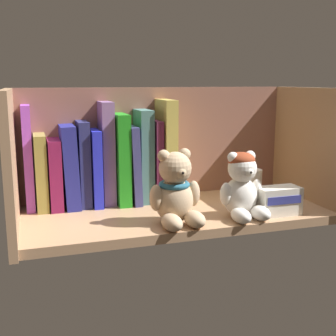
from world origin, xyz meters
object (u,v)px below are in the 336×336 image
object	(u,v)px
book_9	(142,155)
teddy_bear_smaller	(242,186)
book_0	(28,158)
small_product_box	(278,201)
book_4	(83,163)
book_11	(163,149)
book_6	(106,153)
book_5	(94,167)
book_1	(41,171)
book_8	(131,163)
book_2	(55,173)
book_3	(69,166)
pillar_candle	(251,187)
book_10	(153,160)
book_7	(120,158)
teddy_bear_larger	(176,192)

from	to	relation	value
book_9	teddy_bear_smaller	world-z (taller)	book_9
book_0	small_product_box	world-z (taller)	book_0
book_4	book_11	distance (cm)	20.11
book_0	book_6	size ratio (longest dim) A/B	0.98
book_5	book_4	bearing A→B (deg)	-180.00
book_1	book_4	bearing A→B (deg)	-0.00
book_1	book_5	size ratio (longest dim) A/B	0.96
book_4	book_9	size ratio (longest dim) A/B	0.89
book_5	book_0	bearing A→B (deg)	-180.00
book_6	teddy_bear_smaller	xyz separation A→B (cm)	(25.80, -20.82, -5.37)
book_8	book_11	world-z (taller)	book_11
book_2	book_0	bearing A→B (deg)	180.00
book_2	book_5	distance (cm)	9.36
book_3	book_0	bearing A→B (deg)	180.00
book_0	book_2	bearing A→B (deg)	0.00
book_4	book_11	world-z (taller)	book_11
book_5	pillar_candle	bearing A→B (deg)	-19.73
book_10	pillar_candle	xyz separation A→B (cm)	(20.74, -12.68, -5.64)
book_0	book_7	size ratio (longest dim) A/B	1.11
book_10	book_8	bearing A→B (deg)	180.00
book_4	teddy_bear_larger	xyz separation A→B (cm)	(16.27, -20.74, -3.37)
book_0	small_product_box	distance (cm)	57.15
book_5	teddy_bear_smaller	xyz separation A→B (cm)	(28.67, -20.82, -2.18)
teddy_bear_larger	pillar_candle	distance (cm)	23.34
book_8	book_11	distance (cm)	8.90
book_0	teddy_bear_larger	xyz separation A→B (cm)	(28.57, -20.74, -5.31)
book_10	book_9	bearing A→B (deg)	180.00
book_3	book_6	bearing A→B (deg)	0.00
book_1	book_2	world-z (taller)	book_1
pillar_candle	small_product_box	size ratio (longest dim) A/B	0.89
small_product_box	book_4	bearing A→B (deg)	151.68
book_6	small_product_box	world-z (taller)	book_6
book_1	book_5	world-z (taller)	book_5
book_1	teddy_bear_larger	xyz separation A→B (cm)	(25.96, -20.74, -2.04)
book_2	book_9	size ratio (longest dim) A/B	0.72
small_product_box	book_0	bearing A→B (deg)	157.61
book_7	teddy_bear_larger	world-z (taller)	book_7
book_7	book_10	world-z (taller)	book_7
book_1	teddy_bear_larger	distance (cm)	33.29
book_0	book_4	xyz separation A→B (cm)	(12.29, 0.00, -1.94)
book_7	book_10	xyz separation A→B (cm)	(8.48, -0.00, -0.88)
book_8	pillar_candle	distance (cm)	29.76
pillar_candle	book_7	bearing A→B (deg)	156.54
teddy_bear_smaller	book_5	bearing A→B (deg)	144.01
book_2	book_7	xyz separation A→B (cm)	(15.46, 0.00, 2.70)
book_5	book_3	bearing A→B (deg)	-180.00
book_10	small_product_box	distance (cm)	31.94
book_2	book_7	world-z (taller)	book_7
book_7	small_product_box	world-z (taller)	book_7
book_9	book_8	bearing A→B (deg)	-180.00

